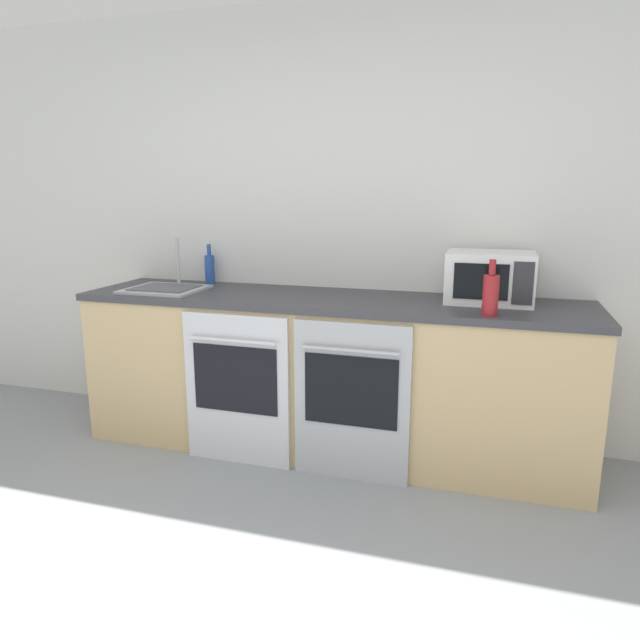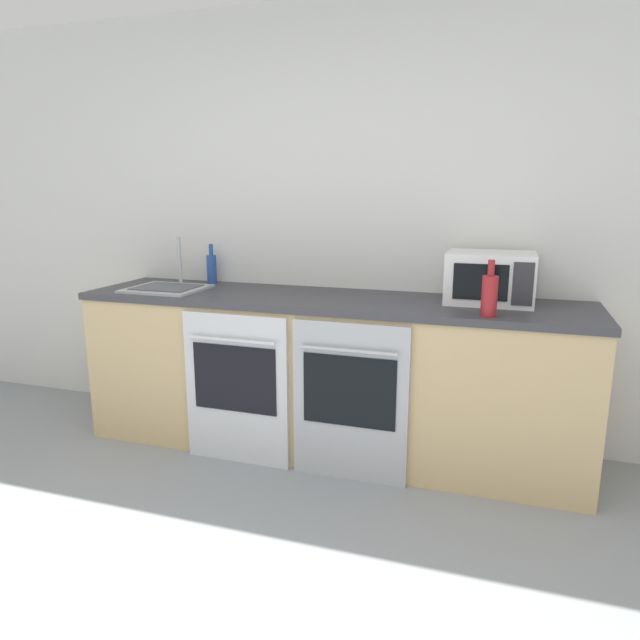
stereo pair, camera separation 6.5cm
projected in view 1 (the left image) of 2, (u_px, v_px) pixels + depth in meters
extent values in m
cube|color=silver|center=(345.00, 227.00, 3.51)|extent=(10.00, 0.06, 2.60)
cube|color=tan|center=(328.00, 377.00, 3.36)|extent=(2.89, 0.66, 0.88)
cube|color=#38383D|center=(329.00, 300.00, 3.26)|extent=(2.91, 0.68, 0.04)
cube|color=silver|center=(237.00, 390.00, 3.17)|extent=(0.62, 0.03, 0.86)
cube|color=black|center=(235.00, 379.00, 3.14)|extent=(0.50, 0.01, 0.38)
cylinder|color=silver|center=(232.00, 341.00, 3.07)|extent=(0.51, 0.02, 0.02)
cube|color=#A8AAAF|center=(351.00, 403.00, 2.98)|extent=(0.62, 0.03, 0.86)
cube|color=black|center=(351.00, 391.00, 2.95)|extent=(0.50, 0.01, 0.38)
cylinder|color=#A8AAAF|center=(350.00, 351.00, 2.88)|extent=(0.51, 0.02, 0.02)
cube|color=silver|center=(490.00, 277.00, 3.09)|extent=(0.46, 0.35, 0.27)
cube|color=black|center=(481.00, 282.00, 2.93)|extent=(0.27, 0.01, 0.19)
cube|color=#2D2D33|center=(523.00, 283.00, 2.87)|extent=(0.10, 0.01, 0.22)
cylinder|color=#234793|center=(210.00, 269.00, 3.72)|extent=(0.06, 0.06, 0.18)
cylinder|color=#234793|center=(209.00, 250.00, 3.69)|extent=(0.03, 0.03, 0.07)
cylinder|color=maroon|center=(491.00, 296.00, 2.75)|extent=(0.08, 0.08, 0.20)
cylinder|color=maroon|center=(492.00, 267.00, 2.72)|extent=(0.03, 0.03, 0.08)
cube|color=#A8AAAF|center=(165.00, 289.00, 3.47)|extent=(0.45, 0.40, 0.01)
cube|color=#4C4F54|center=(165.00, 288.00, 3.47)|extent=(0.36, 0.29, 0.01)
cylinder|color=#A8AAAF|center=(178.00, 261.00, 3.59)|extent=(0.02, 0.02, 0.30)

